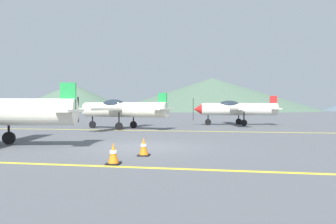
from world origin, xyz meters
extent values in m
plane|color=#54565B|center=(0.00, 0.00, 0.00)|extent=(400.00, 400.00, 0.00)
cube|color=yellow|center=(0.00, -4.12, 0.01)|extent=(80.00, 0.16, 0.01)
cube|color=yellow|center=(0.00, 8.16, 0.01)|extent=(80.00, 0.16, 0.01)
cube|color=silver|center=(-2.75, -0.64, 1.42)|extent=(1.18, 2.54, 0.09)
cube|color=#1E8C3F|center=(-2.75, -0.64, 1.93)|extent=(0.60, 0.24, 1.13)
cylinder|color=black|center=(-5.65, -0.22, 0.74)|extent=(0.09, 0.09, 0.95)
cylinder|color=black|center=(-5.65, -0.22, 0.26)|extent=(0.54, 0.23, 0.53)
cylinder|color=silver|center=(-3.72, 9.22, 1.37)|extent=(6.49, 2.27, 1.04)
cone|color=#1E8C3F|center=(-7.19, 9.91, 1.37)|extent=(0.82, 0.99, 0.88)
cube|color=black|center=(-7.56, 9.98, 1.37)|extent=(0.06, 0.12, 1.89)
ellipsoid|color=#1E2833|center=(-4.56, 9.38, 1.68)|extent=(2.02, 1.20, 0.85)
cube|color=silver|center=(-4.09, 9.29, 1.42)|extent=(2.64, 8.34, 0.15)
cube|color=silver|center=(-0.86, 8.64, 1.42)|extent=(1.13, 2.53, 0.09)
cube|color=#1E8C3F|center=(-0.86, 8.64, 1.93)|extent=(0.60, 0.23, 1.13)
cylinder|color=black|center=(-6.31, 9.73, 0.74)|extent=(0.09, 0.09, 0.95)
cylinder|color=black|center=(-6.31, 9.73, 0.26)|extent=(0.54, 0.21, 0.53)
cylinder|color=black|center=(-3.34, 10.20, 0.74)|extent=(0.09, 0.09, 0.95)
cylinder|color=black|center=(-3.34, 10.20, 0.26)|extent=(0.54, 0.21, 0.53)
cylinder|color=black|center=(-3.74, 8.16, 0.74)|extent=(0.09, 0.09, 0.95)
cylinder|color=black|center=(-3.74, 8.16, 0.26)|extent=(0.54, 0.21, 0.53)
cylinder|color=silver|center=(4.44, 15.57, 1.37)|extent=(6.50, 2.06, 1.04)
cone|color=red|center=(0.94, 15.00, 1.37)|extent=(0.79, 0.98, 0.88)
cube|color=black|center=(0.57, 14.94, 1.37)|extent=(0.06, 0.12, 1.89)
ellipsoid|color=#1E2833|center=(3.60, 15.44, 1.68)|extent=(2.00, 1.14, 0.85)
cube|color=silver|center=(4.06, 15.51, 1.42)|extent=(2.37, 8.36, 0.15)
cube|color=silver|center=(7.32, 16.05, 1.42)|extent=(1.05, 2.53, 0.09)
cube|color=red|center=(7.32, 16.05, 1.93)|extent=(0.60, 0.21, 1.13)
cylinder|color=black|center=(1.83, 15.15, 0.74)|extent=(0.09, 0.09, 0.95)
cylinder|color=black|center=(1.83, 15.15, 0.26)|extent=(0.54, 0.20, 0.53)
cylinder|color=black|center=(4.45, 16.63, 0.74)|extent=(0.09, 0.09, 0.95)
cylinder|color=black|center=(4.45, 16.63, 0.26)|extent=(0.54, 0.20, 0.53)
cylinder|color=black|center=(4.79, 14.58, 0.74)|extent=(0.09, 0.09, 0.95)
cylinder|color=black|center=(4.79, 14.58, 0.26)|extent=(0.54, 0.20, 0.53)
cube|color=black|center=(0.23, -3.80, 0.02)|extent=(0.36, 0.36, 0.04)
cone|color=orange|center=(0.23, -3.80, 0.32)|extent=(0.29, 0.29, 0.55)
cylinder|color=white|center=(0.23, -3.80, 0.34)|extent=(0.20, 0.20, 0.08)
cube|color=black|center=(0.67, -2.21, 0.02)|extent=(0.36, 0.36, 0.04)
cone|color=orange|center=(0.67, -2.21, 0.32)|extent=(0.29, 0.29, 0.55)
cylinder|color=white|center=(0.67, -2.21, 0.34)|extent=(0.20, 0.20, 0.08)
cone|color=#4C6651|center=(-66.05, 123.56, 6.08)|extent=(53.87, 53.87, 12.15)
cone|color=#4C6651|center=(-1.70, 116.73, 6.63)|extent=(82.75, 82.75, 13.27)
camera|label=1|loc=(3.19, -11.90, 1.56)|focal=33.59mm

